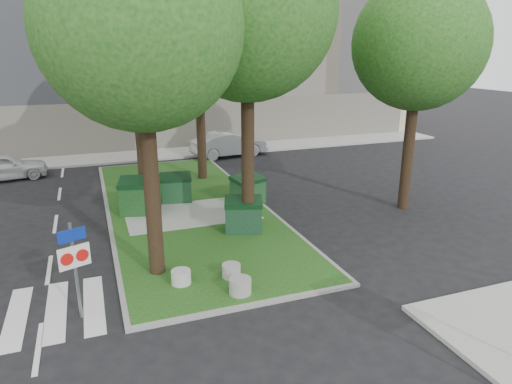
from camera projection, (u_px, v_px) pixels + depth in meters
name	position (u px, v px, depth m)	size (l,w,h in m)	color
ground	(233.00, 309.00, 11.55)	(120.00, 120.00, 0.00)	black
median_island	(186.00, 207.00, 18.86)	(6.00, 16.00, 0.12)	#1F3E11
median_kerb	(186.00, 207.00, 18.86)	(6.30, 16.30, 0.10)	gray
building_sidewalk	(142.00, 155.00, 28.09)	(42.00, 3.00, 0.12)	#999993
zebra_crossing	(75.00, 307.00, 11.65)	(5.00, 3.00, 0.01)	silver
apartment_building	(121.00, 25.00, 32.43)	(41.00, 12.00, 16.00)	#BFAB8F
tree_median_near_left	(142.00, 6.00, 11.19)	(5.20, 5.20, 10.53)	black
tree_median_mid	(135.00, 31.00, 17.27)	(4.80, 4.80, 9.99)	black
tree_median_far	(198.00, 3.00, 20.62)	(5.80, 5.80, 11.93)	black
tree_street_right	(421.00, 30.00, 17.01)	(5.00, 5.00, 10.06)	black
dumpster_a	(140.00, 196.00, 17.85)	(1.75, 1.42, 1.43)	#0F3911
dumpster_b	(176.00, 188.00, 19.30)	(1.41, 1.09, 1.19)	#113C1C
dumpster_c	(243.00, 215.00, 16.11)	(1.53, 1.28, 1.22)	black
dumpster_d	(248.00, 190.00, 18.94)	(1.54, 1.30, 1.22)	#134018
bollard_left	(181.00, 277.00, 12.53)	(0.54, 0.54, 0.39)	#AFB0AA
bollard_right	(240.00, 286.00, 12.02)	(0.59, 0.59, 0.42)	gray
bollard_mid	(231.00, 271.00, 12.90)	(0.53, 0.53, 0.38)	#969691
litter_bin	(241.00, 185.00, 20.49)	(0.38, 0.38, 0.67)	yellow
traffic_sign_pole	(74.00, 258.00, 10.73)	(0.71, 0.30, 2.49)	slate
car_white	(3.00, 167.00, 22.84)	(1.62, 4.04, 1.38)	silver
car_silver	(229.00, 144.00, 27.96)	(1.62, 4.64, 1.53)	#ACB0B4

